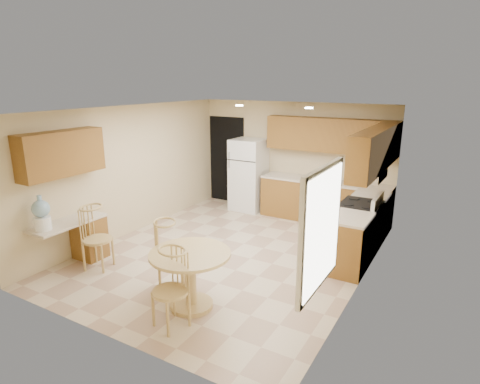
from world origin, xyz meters
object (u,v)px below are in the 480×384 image
Objects in this scene: chair_desk at (91,234)px; water_crock at (42,214)px; stove at (359,227)px; chair_table_a at (165,251)px; dining_table at (191,272)px; chair_table_b at (165,285)px; refrigerator at (248,175)px.

water_crock is at bearing -59.46° from chair_desk.
chair_table_a is at bearing -126.37° from stove.
stove is 1.02× the size of dining_table.
chair_desk is 1.90× the size of water_crock.
dining_table is 0.58m from chair_table_b.
stove is 1.06× the size of chair_desk.
refrigerator is 3.06× the size of water_crock.
chair_table_b is 2.15m from chair_desk.
refrigerator is at bearing 157.01° from stove.
dining_table is at bearing 70.27° from chair_desk.
chair_table_a reaches higher than chair_desk.
refrigerator is at bearing -56.96° from chair_table_b.
chair_table_a is at bearing 75.22° from chair_desk.
refrigerator is 4.07m from chair_table_a.
chair_table_a is (-2.03, -2.75, 0.16)m from stove.
stove reaches higher than chair_desk.
stove is 3.26m from dining_table.
water_crock reaches higher than chair_desk.
stove is 1.09× the size of chair_table_b.
water_crock is at bearing -103.08° from refrigerator.
chair_desk reaches higher than dining_table.
stove is (2.88, -1.22, -0.36)m from refrigerator.
chair_table_b reaches higher than dining_table.
chair_table_b is at bearing -112.31° from stove.
chair_desk is (-3.47, -2.81, 0.16)m from stove.
stove is 1.05× the size of chair_table_a.
dining_table is at bearing -69.13° from chair_table_b.
water_crock reaches higher than dining_table.
stove is at bearing 63.04° from dining_table.
refrigerator reaches higher than chair_table_b.
stove reaches higher than chair_table_a.
chair_table_b is 0.97× the size of chair_desk.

